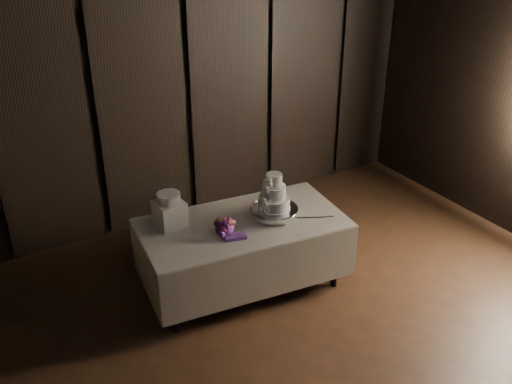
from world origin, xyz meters
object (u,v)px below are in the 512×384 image
object	(u,v)px
display_table	(243,252)
box_pedestal	(170,214)
small_cake	(169,198)
cake_stand	(274,212)
wedding_cake	(272,196)
bouquet	(224,227)

from	to	relation	value
display_table	box_pedestal	xyz separation A→B (m)	(-0.63, 0.30, 0.47)
box_pedestal	small_cake	size ratio (longest dim) A/B	1.15
cake_stand	wedding_cake	xyz separation A→B (m)	(-0.03, -0.02, 0.19)
wedding_cake	box_pedestal	xyz separation A→B (m)	(-0.92, 0.37, -0.11)
bouquet	cake_stand	bearing A→B (deg)	4.78
bouquet	box_pedestal	world-z (taller)	box_pedestal
cake_stand	box_pedestal	size ratio (longest dim) A/B	1.86
box_pedestal	bouquet	bearing A→B (deg)	-46.96
display_table	bouquet	xyz separation A→B (m)	(-0.25, -0.10, 0.41)
cake_stand	box_pedestal	xyz separation A→B (m)	(-0.95, 0.35, 0.08)
bouquet	box_pedestal	size ratio (longest dim) A/B	1.59
wedding_cake	bouquet	size ratio (longest dim) A/B	0.90
small_cake	display_table	bearing A→B (deg)	-25.61
wedding_cake	small_cake	size ratio (longest dim) A/B	1.65
box_pedestal	display_table	bearing A→B (deg)	-25.61
display_table	cake_stand	bearing A→B (deg)	-3.57
wedding_cake	bouquet	world-z (taller)	wedding_cake
cake_stand	small_cake	distance (m)	1.04
display_table	cake_stand	distance (m)	0.51
wedding_cake	box_pedestal	size ratio (longest dim) A/B	1.43
cake_stand	wedding_cake	world-z (taller)	wedding_cake
display_table	box_pedestal	size ratio (longest dim) A/B	8.03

